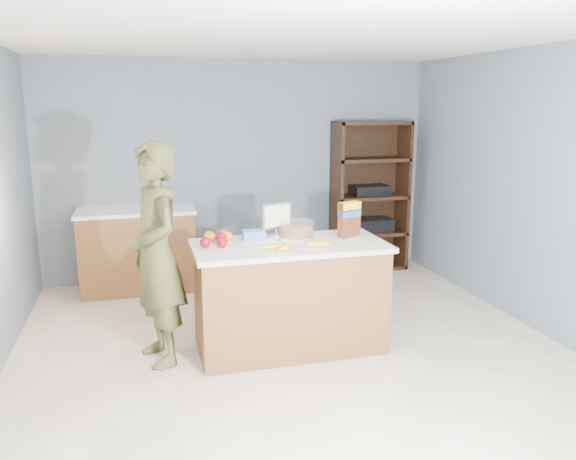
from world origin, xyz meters
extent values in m
cube|color=beige|center=(0.00, 0.00, 0.00)|extent=(4.50, 5.00, 0.02)
cube|color=slate|center=(0.00, 2.50, 1.25)|extent=(4.50, 0.02, 2.50)
cube|color=slate|center=(0.00, -2.50, 1.25)|extent=(4.50, 0.02, 2.50)
cube|color=slate|center=(2.25, 0.00, 1.25)|extent=(0.02, 5.00, 2.50)
cube|color=white|center=(0.00, 0.00, 2.50)|extent=(4.50, 5.00, 0.02)
cube|color=brown|center=(0.00, 0.30, 0.43)|extent=(1.50, 0.70, 0.86)
cube|color=silver|center=(0.00, 0.30, 0.88)|extent=(1.56, 0.76, 0.04)
cube|color=black|center=(0.00, 0.30, 0.05)|extent=(1.46, 0.66, 0.10)
cube|color=brown|center=(-1.20, 2.20, 0.43)|extent=(1.20, 0.60, 0.86)
cube|color=white|center=(-1.20, 2.20, 0.88)|extent=(1.24, 0.62, 0.04)
cube|color=black|center=(1.55, 2.48, 0.90)|extent=(0.90, 0.04, 1.80)
cube|color=black|center=(1.12, 2.30, 0.90)|extent=(0.04, 0.40, 1.80)
cube|color=black|center=(1.98, 2.30, 0.90)|extent=(0.04, 0.40, 1.80)
cube|color=black|center=(1.55, 2.30, 0.02)|extent=(0.90, 0.40, 0.04)
cube|color=black|center=(1.55, 2.30, 0.45)|extent=(0.90, 0.40, 0.04)
cube|color=black|center=(1.55, 2.30, 0.90)|extent=(0.90, 0.40, 0.04)
cube|color=black|center=(1.55, 2.30, 1.35)|extent=(0.90, 0.40, 0.04)
cube|color=black|center=(1.55, 2.30, 1.78)|extent=(0.90, 0.40, 0.04)
cube|color=black|center=(1.55, 2.30, 0.55)|extent=(0.55, 0.32, 0.16)
cube|color=black|center=(1.55, 2.30, 0.98)|extent=(0.45, 0.30, 0.12)
imported|color=#464824|center=(-1.05, 0.34, 0.87)|extent=(0.59, 0.73, 1.74)
cube|color=tan|center=(-0.93, 2.15, 1.01)|extent=(0.12, 0.10, 0.22)
cylinder|color=black|center=(-0.97, 2.15, 1.17)|extent=(0.02, 0.02, 0.09)
cylinder|color=black|center=(-0.95, 2.15, 1.17)|extent=(0.02, 0.02, 0.09)
cylinder|color=black|center=(-0.93, 2.15, 1.17)|extent=(0.02, 0.02, 0.09)
cylinder|color=black|center=(-0.91, 2.15, 1.17)|extent=(0.02, 0.02, 0.09)
cylinder|color=black|center=(-0.89, 2.15, 1.17)|extent=(0.02, 0.02, 0.09)
cube|color=white|center=(-0.15, 0.41, 0.90)|extent=(0.24, 0.17, 0.00)
cube|color=white|center=(0.04, 0.41, 0.90)|extent=(0.25, 0.19, 0.00)
ellipsoid|color=yellow|center=(-0.18, 0.15, 0.92)|extent=(0.20, 0.07, 0.04)
ellipsoid|color=yellow|center=(-0.08, 0.09, 0.92)|extent=(0.18, 0.16, 0.04)
ellipsoid|color=yellow|center=(0.20, 0.13, 0.92)|extent=(0.20, 0.06, 0.04)
ellipsoid|color=yellow|center=(0.19, 0.13, 0.92)|extent=(0.16, 0.18, 0.04)
sphere|color=maroon|center=(-0.53, 0.47, 0.94)|extent=(0.08, 0.08, 0.08)
sphere|color=maroon|center=(-0.55, 0.30, 0.94)|extent=(0.08, 0.08, 0.08)
sphere|color=maroon|center=(-0.67, 0.34, 0.94)|extent=(0.08, 0.08, 0.08)
sphere|color=orange|center=(-0.60, 0.51, 0.94)|extent=(0.08, 0.08, 0.08)
sphere|color=orange|center=(-0.61, 0.58, 0.94)|extent=(0.08, 0.08, 0.08)
sphere|color=orange|center=(-0.46, 0.51, 0.94)|extent=(0.08, 0.08, 0.08)
sphere|color=orange|center=(-0.50, 0.58, 0.94)|extent=(0.08, 0.08, 0.08)
sphere|color=orange|center=(-0.63, 0.53, 0.94)|extent=(0.08, 0.08, 0.08)
cube|color=blue|center=(-0.26, 0.50, 0.94)|extent=(0.18, 0.12, 0.08)
cylinder|color=#267219|center=(0.12, 0.52, 0.95)|extent=(0.27, 0.27, 0.09)
cylinder|color=white|center=(0.12, 0.52, 0.97)|extent=(0.30, 0.30, 0.13)
cylinder|color=silver|center=(-0.03, 0.61, 0.91)|extent=(0.12, 0.12, 0.01)
cylinder|color=silver|center=(-0.03, 0.61, 0.94)|extent=(0.02, 0.02, 0.05)
cube|color=silver|center=(-0.03, 0.61, 1.07)|extent=(0.28, 0.11, 0.22)
cube|color=yellow|center=(-0.03, 0.59, 1.07)|extent=(0.23, 0.07, 0.18)
cube|color=#592B14|center=(0.55, 0.40, 1.05)|extent=(0.21, 0.14, 0.30)
cube|color=yellow|center=(0.55, 0.40, 1.17)|extent=(0.21, 0.14, 0.06)
cube|color=blue|center=(0.55, 0.40, 1.10)|extent=(0.21, 0.14, 0.05)
camera|label=1|loc=(-1.15, -3.94, 2.00)|focal=35.00mm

